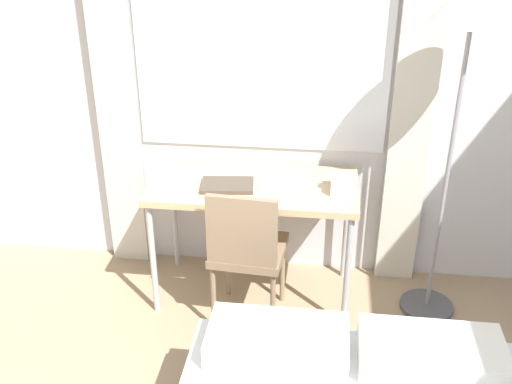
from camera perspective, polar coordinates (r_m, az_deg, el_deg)
name	(u,v)px	position (r m, az deg, el deg)	size (l,w,h in m)	color
wall_back_with_window	(264,66)	(3.58, 0.74, 11.94)	(5.46, 0.13, 2.70)	silver
desk	(254,194)	(3.47, -0.20, -0.16)	(1.20, 0.59, 0.76)	tan
desk_chair	(246,247)	(3.32, -0.91, -5.28)	(0.43, 0.43, 0.87)	#8C7259
standing_lamp	(471,26)	(3.16, 19.77, 14.62)	(0.41, 0.41, 1.95)	#4C4C51
telephone	(341,183)	(3.37, 8.13, 0.86)	(0.13, 0.16, 0.12)	white
book	(227,185)	(3.40, -2.75, 0.67)	(0.31, 0.23, 0.02)	#4C4238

